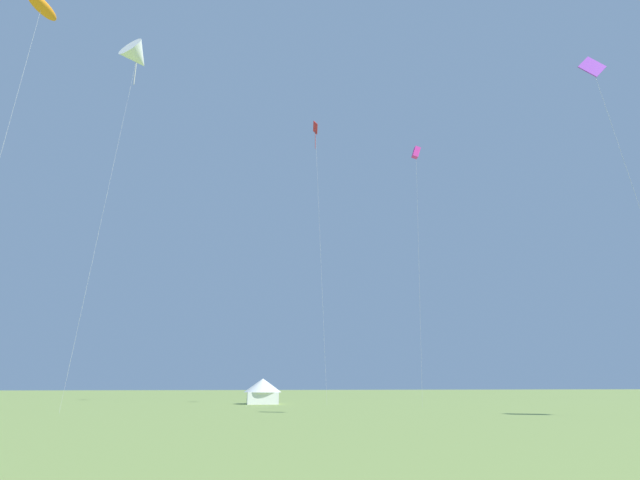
{
  "coord_description": "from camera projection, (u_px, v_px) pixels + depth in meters",
  "views": [
    {
      "loc": [
        -5.74,
        -2.34,
        2.15
      ],
      "look_at": [
        0.0,
        32.0,
        12.42
      ],
      "focal_mm": 27.52,
      "sensor_mm": 36.0,
      "label": 1
    }
  ],
  "objects": [
    {
      "name": "kite_red_diamond",
      "position": [
        316.0,
        136.0,
        63.71
      ],
      "size": [
        1.27,
        3.31,
        35.39
      ],
      "color": "red",
      "rests_on": "ground"
    },
    {
      "name": "kite_purple_diamond",
      "position": [
        594.0,
        73.0,
        34.64
      ],
      "size": [
        3.2,
        1.75,
        24.84
      ],
      "color": "purple",
      "rests_on": "ground"
    },
    {
      "name": "kite_orange_parafoil",
      "position": [
        42.0,
        7.0,
        37.14
      ],
      "size": [
        2.49,
        3.25,
        30.12
      ],
      "color": "orange",
      "rests_on": "ground"
    },
    {
      "name": "kite_white_delta",
      "position": [
        137.0,
        57.0,
        48.83
      ],
      "size": [
        4.36,
        4.17,
        35.23
      ],
      "color": "white",
      "rests_on": "ground"
    },
    {
      "name": "kite_magenta_box",
      "position": [
        416.0,
        154.0,
        57.35
      ],
      "size": [
        1.82,
        1.21,
        28.95
      ],
      "color": "#E02DA3",
      "rests_on": "ground"
    },
    {
      "name": "festival_tent_left",
      "position": [
        263.0,
        390.0,
        55.77
      ],
      "size": [
        4.3,
        4.3,
        2.79
      ],
      "color": "white",
      "rests_on": "ground"
    }
  ]
}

